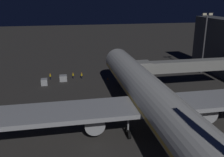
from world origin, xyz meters
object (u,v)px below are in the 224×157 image
object	(u,v)px
baggage_container_near_belt	(44,82)
traffic_cone_nose_port	(124,78)
airliner_at_gate	(157,104)
ground_crew_marshaller_fwd	(73,75)
baggage_container_mid_row	(63,78)
ground_crew_near_nose_gear	(50,76)
traffic_cone_nose_starboard	(108,78)
ground_crew_under_port_wing	(82,75)
apron_floodlight_mast	(205,39)
jet_bridge	(178,66)

from	to	relation	value
baggage_container_near_belt	traffic_cone_nose_port	distance (m)	20.77
airliner_at_gate	ground_crew_marshaller_fwd	xyz separation A→B (m)	(11.20, -32.46, -4.58)
baggage_container_mid_row	ground_crew_near_nose_gear	world-z (taller)	ground_crew_near_nose_gear
baggage_container_near_belt	traffic_cone_nose_starboard	bearing A→B (deg)	-175.51
ground_crew_under_port_wing	traffic_cone_nose_starboard	bearing A→B (deg)	163.15
apron_floodlight_mast	ground_crew_marshaller_fwd	bearing A→B (deg)	-2.55
jet_bridge	traffic_cone_nose_port	size ratio (longest dim) A/B	43.34
baggage_container_mid_row	ground_crew_marshaller_fwd	distance (m)	3.02
airliner_at_gate	jet_bridge	world-z (taller)	airliner_at_gate
baggage_container_mid_row	ground_crew_marshaller_fwd	bearing A→B (deg)	-151.42
ground_crew_marshaller_fwd	baggage_container_near_belt	bearing A→B (deg)	27.50
airliner_at_gate	ground_crew_under_port_wing	world-z (taller)	airliner_at_gate
baggage_container_near_belt	ground_crew_near_nose_gear	xyz separation A→B (m)	(-1.32, -4.05, 0.17)
apron_floodlight_mast	ground_crew_near_nose_gear	world-z (taller)	apron_floodlight_mast
baggage_container_near_belt	baggage_container_mid_row	distance (m)	5.24
airliner_at_gate	traffic_cone_nose_starboard	size ratio (longest dim) A/B	114.83
baggage_container_near_belt	traffic_cone_nose_starboard	world-z (taller)	baggage_container_near_belt
baggage_container_near_belt	ground_crew_near_nose_gear	bearing A→B (deg)	-108.02
airliner_at_gate	traffic_cone_nose_port	distance (m)	30.46
traffic_cone_nose_port	traffic_cone_nose_starboard	xyz separation A→B (m)	(4.40, 0.00, 0.00)
baggage_container_near_belt	traffic_cone_nose_port	world-z (taller)	baggage_container_near_belt
airliner_at_gate	ground_crew_under_port_wing	size ratio (longest dim) A/B	36.32
airliner_at_gate	baggage_container_mid_row	world-z (taller)	airliner_at_gate
airliner_at_gate	jet_bridge	size ratio (longest dim) A/B	2.65
airliner_at_gate	ground_crew_marshaller_fwd	size ratio (longest dim) A/B	37.27
jet_bridge	traffic_cone_nose_starboard	world-z (taller)	jet_bridge
ground_crew_near_nose_gear	traffic_cone_nose_port	world-z (taller)	ground_crew_near_nose_gear
apron_floodlight_mast	traffic_cone_nose_port	bearing A→B (deg)	2.21
airliner_at_gate	ground_crew_marshaller_fwd	distance (m)	34.64
baggage_container_near_belt	ground_crew_marshaller_fwd	size ratio (longest dim) A/B	1.02
ground_crew_near_nose_gear	traffic_cone_nose_starboard	distance (m)	15.27
airliner_at_gate	ground_crew_near_nose_gear	distance (m)	37.23
airliner_at_gate	traffic_cone_nose_starboard	distance (m)	30.46
jet_bridge	ground_crew_near_nose_gear	bearing A→B (deg)	-23.72
baggage_container_near_belt	baggage_container_mid_row	bearing A→B (deg)	-153.12
jet_bridge	traffic_cone_nose_port	world-z (taller)	jet_bridge
airliner_at_gate	baggage_container_near_belt	world-z (taller)	airliner_at_gate
jet_bridge	baggage_container_mid_row	xyz separation A→B (m)	(26.54, -11.45, -4.87)
baggage_container_mid_row	ground_crew_near_nose_gear	bearing A→B (deg)	-26.68
traffic_cone_nose_port	traffic_cone_nose_starboard	bearing A→B (deg)	0.00
ground_crew_near_nose_gear	traffic_cone_nose_port	distance (m)	19.61
baggage_container_near_belt	baggage_container_mid_row	xyz separation A→B (m)	(-4.67, -2.37, -0.04)
airliner_at_gate	ground_crew_under_port_wing	xyz separation A→B (m)	(8.96, -31.97, -4.55)
ground_crew_near_nose_gear	ground_crew_under_port_wing	bearing A→B (deg)	174.96
apron_floodlight_mast	baggage_container_near_belt	bearing A→B (deg)	2.83
jet_bridge	ground_crew_marshaller_fwd	bearing A→B (deg)	-28.35
jet_bridge	baggage_container_mid_row	distance (m)	29.31
ground_crew_near_nose_gear	ground_crew_marshaller_fwd	distance (m)	6.01
ground_crew_under_port_wing	traffic_cone_nose_port	distance (m)	11.36
traffic_cone_nose_starboard	traffic_cone_nose_port	bearing A→B (deg)	180.00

